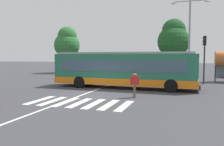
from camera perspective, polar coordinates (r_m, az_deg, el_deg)
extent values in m
plane|color=#3D3D42|center=(16.95, -5.34, -5.13)|extent=(160.00, 160.00, 0.00)
cylinder|color=black|center=(20.50, 14.71, -2.22)|extent=(1.01, 0.33, 1.00)
cylinder|color=black|center=(18.18, 14.10, -3.01)|extent=(1.01, 0.33, 1.00)
cylinder|color=black|center=(22.44, -5.09, -1.56)|extent=(1.01, 0.33, 1.00)
cylinder|color=black|center=(20.34, -7.84, -2.17)|extent=(1.01, 0.33, 1.00)
cube|color=#236B4C|center=(20.00, 2.84, 0.99)|extent=(11.98, 2.88, 2.55)
cube|color=orange|center=(20.08, 2.83, -1.86)|extent=(12.10, 2.91, 0.55)
cube|color=#3D5666|center=(19.99, 2.84, 1.86)|extent=(10.56, 2.89, 0.96)
cube|color=#3D5666|center=(19.17, 20.18, 1.21)|extent=(0.10, 2.24, 1.63)
cube|color=black|center=(19.14, 20.25, 3.87)|extent=(0.11, 1.94, 0.28)
cube|color=#99999E|center=(19.97, 2.85, 4.87)|extent=(11.50, 2.66, 0.16)
cube|color=#28282B|center=(19.28, 20.43, -2.96)|extent=(0.19, 2.55, 0.36)
cylinder|color=brown|center=(15.61, 5.47, -4.36)|extent=(0.16, 0.16, 0.85)
cylinder|color=brown|center=(15.48, 5.49, -4.43)|extent=(0.16, 0.16, 0.85)
cube|color=#B22323|center=(15.45, 5.50, -1.73)|extent=(0.45, 0.36, 0.60)
cylinder|color=#B22323|center=(15.44, 4.61, -1.84)|extent=(0.10, 0.10, 0.55)
cylinder|color=#B22323|center=(15.47, 6.38, -1.84)|extent=(0.10, 0.10, 0.55)
sphere|color=tan|center=(15.41, 5.51, -0.22)|extent=(0.22, 0.22, 0.22)
sphere|color=black|center=(15.41, 5.51, 0.03)|extent=(0.19, 0.19, 0.19)
cylinder|color=black|center=(35.06, -7.05, 0.19)|extent=(0.27, 0.66, 0.64)
cylinder|color=black|center=(34.57, -4.42, 0.15)|extent=(0.27, 0.66, 0.64)
cylinder|color=black|center=(32.43, -8.60, -0.15)|extent=(0.27, 0.66, 0.64)
cylinder|color=black|center=(31.90, -5.77, -0.19)|extent=(0.27, 0.66, 0.64)
cube|color=black|center=(33.46, -6.44, 0.55)|extent=(2.32, 4.68, 0.52)
cube|color=#3D5666|center=(33.35, -6.50, 1.37)|extent=(1.84, 2.33, 0.44)
cube|color=black|center=(33.34, -6.50, 1.68)|extent=(1.75, 2.14, 0.09)
cylinder|color=black|center=(34.65, -2.24, 0.17)|extent=(0.23, 0.65, 0.64)
cylinder|color=black|center=(34.20, 0.44, 0.12)|extent=(0.23, 0.65, 0.64)
cylinder|color=black|center=(32.00, -3.70, -0.17)|extent=(0.23, 0.65, 0.64)
cylinder|color=black|center=(31.51, -0.81, -0.23)|extent=(0.23, 0.65, 0.64)
cube|color=#38383D|center=(33.06, -1.56, 0.53)|extent=(2.06, 4.59, 0.52)
cube|color=#3D5666|center=(32.95, -1.61, 1.36)|extent=(1.72, 2.24, 0.44)
cube|color=#38383D|center=(32.94, -1.61, 1.68)|extent=(1.63, 2.06, 0.09)
cylinder|color=black|center=(33.70, 1.89, 0.06)|extent=(0.26, 0.66, 0.64)
cylinder|color=black|center=(33.45, 4.71, 0.01)|extent=(0.26, 0.66, 0.64)
cylinder|color=black|center=(30.97, 0.97, -0.30)|extent=(0.26, 0.66, 0.64)
cylinder|color=black|center=(30.69, 4.04, -0.36)|extent=(0.26, 0.66, 0.64)
cube|color=#196B70|center=(32.17, 2.92, 0.43)|extent=(2.26, 4.66, 0.52)
cube|color=#3D5666|center=(32.05, 2.89, 1.27)|extent=(1.81, 2.31, 0.44)
cube|color=#196B70|center=(32.04, 2.89, 1.60)|extent=(1.72, 2.12, 0.09)
cylinder|color=black|center=(33.05, 6.67, -0.05)|extent=(0.22, 0.64, 0.64)
cylinder|color=black|center=(32.81, 9.55, -0.11)|extent=(0.22, 0.64, 0.64)
cylinder|color=black|center=(30.31, 5.78, -0.42)|extent=(0.22, 0.64, 0.64)
cylinder|color=black|center=(30.05, 8.92, -0.49)|extent=(0.22, 0.64, 0.64)
cube|color=#C6B793|center=(31.52, 7.75, 0.32)|extent=(1.93, 4.54, 0.52)
cube|color=#3D5666|center=(31.40, 7.73, 1.18)|extent=(1.66, 2.20, 0.44)
cube|color=#C6B793|center=(31.39, 7.73, 1.52)|extent=(1.58, 2.02, 0.09)
cylinder|color=black|center=(32.11, 11.11, -0.22)|extent=(0.23, 0.65, 0.64)
cylinder|color=black|center=(32.03, 14.10, -0.28)|extent=(0.23, 0.65, 0.64)
cylinder|color=black|center=(29.34, 10.70, -0.63)|extent=(0.23, 0.65, 0.64)
cylinder|color=black|center=(29.25, 13.97, -0.69)|extent=(0.23, 0.65, 0.64)
cube|color=#234293|center=(30.65, 12.49, 0.15)|extent=(2.01, 4.57, 0.52)
cube|color=#3D5666|center=(30.53, 12.49, 1.04)|extent=(1.69, 2.23, 0.44)
cube|color=#234293|center=(30.52, 12.50, 1.38)|extent=(1.61, 2.04, 0.09)
cylinder|color=#28282B|center=(24.26, 21.40, 1.83)|extent=(0.14, 0.14, 3.73)
cube|color=black|center=(24.29, 21.55, 7.30)|extent=(0.28, 0.32, 0.90)
cylinder|color=#410907|center=(24.30, 21.16, 7.94)|extent=(0.04, 0.20, 0.20)
cylinder|color=#463707|center=(24.28, 21.14, 7.24)|extent=(0.04, 0.20, 0.20)
cylinder|color=green|center=(24.26, 21.13, 6.53)|extent=(0.04, 0.20, 0.20)
cylinder|color=#28282B|center=(27.09, 23.73, 0.46)|extent=(0.12, 0.12, 2.30)
cylinder|color=#939399|center=(25.81, 18.21, 7.33)|extent=(0.20, 0.20, 8.50)
cylinder|color=#939399|center=(26.39, 20.26, 16.21)|extent=(1.62, 0.10, 0.10)
ellipsoid|color=silver|center=(26.40, 22.08, 15.87)|extent=(0.60, 0.32, 0.20)
cylinder|color=#939399|center=(26.38, 16.59, 16.29)|extent=(1.62, 0.10, 0.10)
ellipsoid|color=silver|center=(26.39, 14.75, 16.04)|extent=(0.60, 0.32, 0.20)
cylinder|color=brown|center=(38.64, -10.79, 2.28)|extent=(0.36, 0.36, 3.02)
sphere|color=#2D7033|center=(38.66, -10.85, 6.63)|extent=(4.08, 4.08, 4.08)
sphere|color=#2D7033|center=(38.68, -10.76, 8.75)|extent=(3.06, 3.06, 3.06)
cylinder|color=brown|center=(36.78, 14.54, 2.28)|extent=(0.36, 0.36, 3.22)
sphere|color=#1E5123|center=(36.82, 14.64, 7.38)|extent=(4.76, 4.76, 4.76)
sphere|color=#1E5123|center=(37.26, 14.74, 9.91)|extent=(3.57, 3.57, 3.57)
cube|color=silver|center=(15.31, -17.04, -6.28)|extent=(0.45, 2.90, 0.01)
cube|color=silver|center=(14.82, -14.16, -6.57)|extent=(0.45, 2.90, 0.01)
cube|color=silver|center=(14.37, -11.09, -6.86)|extent=(0.45, 2.90, 0.01)
cube|color=silver|center=(13.96, -7.82, -7.14)|extent=(0.45, 2.90, 0.01)
cube|color=silver|center=(13.60, -4.36, -7.42)|extent=(0.45, 2.90, 0.01)
cube|color=silver|center=(13.29, -0.73, -7.68)|extent=(0.45, 2.90, 0.01)
cube|color=silver|center=(13.04, 3.06, -7.92)|extent=(0.45, 2.90, 0.01)
cube|color=silver|center=(18.92, -4.04, -4.14)|extent=(0.16, 24.00, 0.01)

